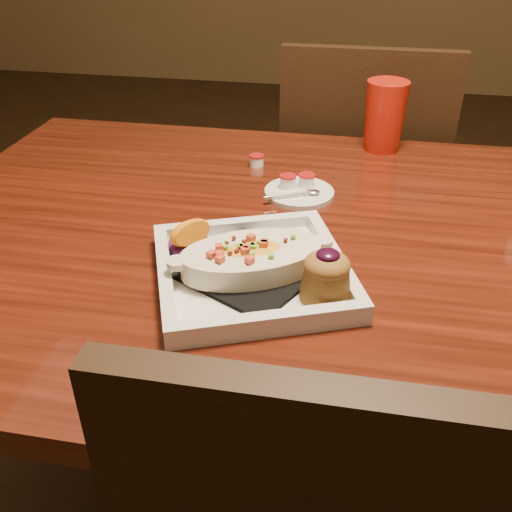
% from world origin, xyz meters
% --- Properties ---
extents(table, '(1.50, 0.90, 0.75)m').
position_xyz_m(table, '(0.00, 0.00, 0.65)').
color(table, '#621B0E').
rests_on(table, floor).
extents(chair_far, '(0.42, 0.42, 0.93)m').
position_xyz_m(chair_far, '(-0.00, 0.63, 0.51)').
color(chair_far, black).
rests_on(chair_far, floor).
extents(plate, '(0.34, 0.34, 0.08)m').
position_xyz_m(plate, '(-0.13, -0.14, 0.78)').
color(plate, silver).
rests_on(plate, table).
extents(saucer, '(0.12, 0.12, 0.08)m').
position_xyz_m(saucer, '(-0.11, 0.14, 0.76)').
color(saucer, silver).
rests_on(saucer, table).
extents(creamer_loose, '(0.03, 0.03, 0.02)m').
position_xyz_m(creamer_loose, '(-0.21, 0.25, 0.76)').
color(creamer_loose, white).
rests_on(creamer_loose, table).
extents(red_tumbler, '(0.09, 0.09, 0.14)m').
position_xyz_m(red_tumbler, '(0.03, 0.39, 0.82)').
color(red_tumbler, red).
rests_on(red_tumbler, table).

